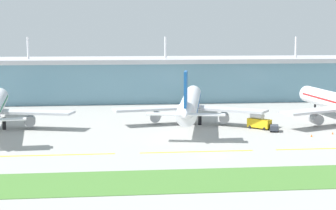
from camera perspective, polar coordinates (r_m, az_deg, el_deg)
name	(u,v)px	position (r m, az deg, el deg)	size (l,w,h in m)	color
ground_plane	(213,156)	(134.82, 4.54, -5.14)	(600.00, 600.00, 0.00)	#9E9E99
terminal_building	(164,78)	(242.02, -0.40, 2.70)	(288.00, 34.00, 27.07)	#6693A8
airliner_middle	(190,104)	(179.26, 2.24, 0.12)	(47.91, 67.92, 18.90)	white
taxiway_stripe_mid_west	(56,155)	(137.86, -11.21, -4.98)	(28.00, 0.70, 0.04)	yellow
taxiway_stripe_centre	(197,152)	(139.12, 2.93, -4.73)	(28.00, 0.70, 0.04)	yellow
taxiway_stripe_mid_east	(330,148)	(148.38, 16.03, -4.24)	(28.00, 0.70, 0.04)	yellow
grass_verge	(233,179)	(114.46, 6.58, -7.44)	(300.00, 18.00, 0.10)	#477A33
pushback_tug	(274,128)	(169.33, 10.67, -2.28)	(3.50, 4.89, 1.85)	#333842
fuel_truck	(259,121)	(172.97, 9.15, -1.65)	(6.83, 7.02, 4.95)	gold
safety_cone_left_wingtip	(333,133)	(168.93, 16.28, -2.73)	(0.56, 0.56, 0.70)	orange
safety_cone_nose_front	(312,136)	(163.25, 14.29, -3.01)	(0.56, 0.56, 0.70)	orange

